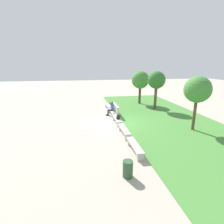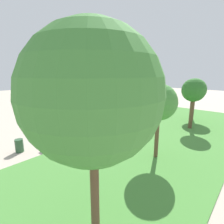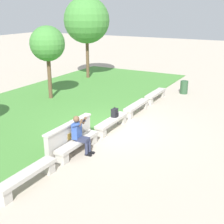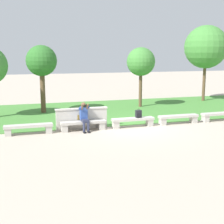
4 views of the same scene
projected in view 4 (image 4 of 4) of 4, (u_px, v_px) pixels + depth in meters
ground_plane at (133, 127)px, 15.18m from camera, size 80.00×80.00×0.00m
grass_strip at (108, 111)px, 19.30m from camera, size 23.93×8.00×0.03m
bench_main at (29, 128)px, 13.75m from camera, size 2.11×0.40×0.45m
bench_near at (83, 124)px, 14.44m from camera, size 2.11×0.40×0.45m
bench_mid at (133, 121)px, 15.12m from camera, size 2.11×0.40×0.45m
bench_far at (178, 118)px, 15.81m from camera, size 2.11×0.40×0.45m
bench_end at (220, 115)px, 16.49m from camera, size 2.11×0.40×0.45m
backrest_wall_with_plaque at (82, 118)px, 14.72m from camera, size 2.48×0.24×1.01m
person_photographer at (84, 115)px, 14.29m from camera, size 0.49×0.74×1.32m
backpack at (139, 114)px, 15.17m from camera, size 0.28×0.24×0.43m
tree_behind_wall at (141, 62)px, 20.19m from camera, size 1.85×1.85×3.91m
tree_left_background at (206, 47)px, 22.57m from camera, size 3.10×3.10×5.51m
tree_far_back at (42, 62)px, 18.18m from camera, size 1.80×1.80×4.00m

